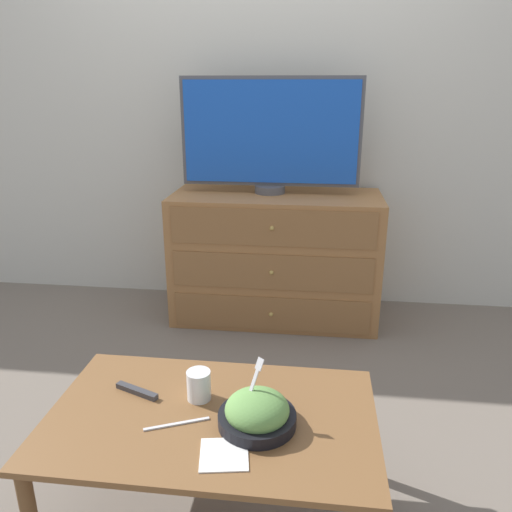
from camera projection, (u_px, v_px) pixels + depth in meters
The scene contains 10 objects.
ground_plane at pixel (258, 295), 3.38m from camera, with size 12.00×12.00×0.00m, color #70665B.
wall_back at pixel (259, 93), 2.98m from camera, with size 12.00×0.05×2.60m.
dresser at pixel (275, 257), 2.97m from camera, with size 1.20×0.54×0.75m.
tv at pixel (270, 135), 2.79m from camera, with size 1.01×0.17×0.64m.
coffee_table at pixel (212, 428), 1.53m from camera, with size 1.00×0.60×0.40m.
takeout_bowl at pixel (257, 413), 1.46m from camera, with size 0.23×0.23×0.19m.
drink_cup at pixel (199, 387), 1.58m from camera, with size 0.08×0.08×0.10m.
napkin at pixel (224, 454), 1.35m from camera, with size 0.15×0.15×0.00m.
knife at pixel (177, 424), 1.47m from camera, with size 0.18×0.09×0.01m.
remote_control at pixel (137, 391), 1.62m from camera, with size 0.16×0.08×0.02m.
Camera 1 is at (0.36, -3.09, 1.35)m, focal length 35.00 mm.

